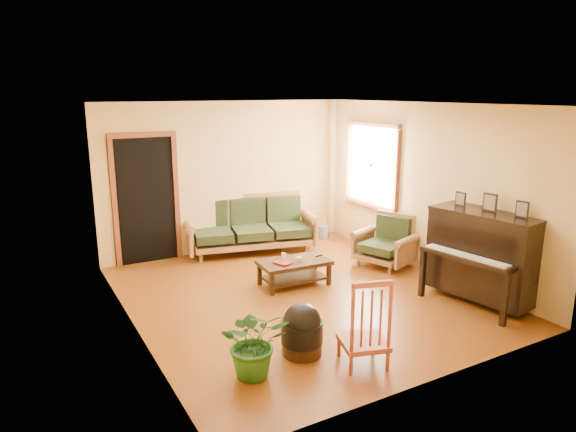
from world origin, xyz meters
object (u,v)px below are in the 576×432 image
red_chair (364,320)px  potted_plant (255,342)px  coffee_table (294,273)px  footstool (302,335)px  ceramic_crock (323,232)px  sofa (251,225)px  armchair (384,241)px  piano (483,257)px

red_chair → potted_plant: bearing=179.6°
coffee_table → footstool: 2.02m
coffee_table → ceramic_crock: coffee_table is taller
sofa → armchair: size_ratio=2.68×
coffee_table → red_chair: 2.35m
coffee_table → footstool: (-0.94, -1.79, 0.03)m
piano → red_chair: piano is taller
red_chair → ceramic_crock: (2.19, 4.12, -0.36)m
footstool → ceramic_crock: (2.64, 3.63, -0.09)m
coffee_table → footstool: bearing=-117.6°
sofa → piano: bearing=-50.5°
armchair → potted_plant: bearing=-168.4°
footstool → ceramic_crock: 4.49m
armchair → footstool: size_ratio=1.86×
red_chair → footstool: bearing=149.8°
sofa → piano: size_ratio=1.60×
coffee_table → armchair: (1.67, 0.01, 0.23)m
sofa → coffee_table: 1.78m
piano → footstool: 2.85m
sofa → potted_plant: sofa is taller
armchair → potted_plant: (-3.24, -1.95, -0.05)m
piano → ceramic_crock: 3.62m
sofa → piano: 3.91m
armchair → sofa: bearing=111.9°
sofa → ceramic_crock: 1.60m
piano → ceramic_crock: piano is taller
armchair → ceramic_crock: size_ratio=3.29×
sofa → red_chair: size_ratio=2.29×
sofa → red_chair: red_chair is taller
footstool → potted_plant: potted_plant is taller
ceramic_crock → sofa: bearing=-176.9°
sofa → footstool: 3.72m
coffee_table → piano: piano is taller
footstool → potted_plant: bearing=-167.0°
red_chair → sofa: bearing=98.1°
red_chair → potted_plant: red_chair is taller
potted_plant → piano: bearing=3.3°
armchair → potted_plant: armchair is taller
footstool → ceramic_crock: bearing=54.0°
armchair → red_chair: 3.15m
piano → ceramic_crock: size_ratio=5.52×
footstool → red_chair: size_ratio=0.46×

